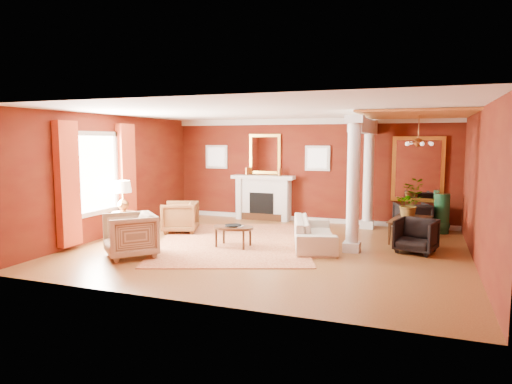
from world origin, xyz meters
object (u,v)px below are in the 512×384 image
at_px(side_table, 123,200).
at_px(dining_table, 412,224).
at_px(sofa, 314,227).
at_px(armchair_stripe, 130,233).
at_px(coffee_table, 233,228).
at_px(armchair_leopard, 180,216).

relative_size(side_table, dining_table, 0.95).
height_order(sofa, armchair_stripe, armchair_stripe).
relative_size(armchair_stripe, side_table, 0.69).
height_order(sofa, dining_table, sofa).
distance_m(side_table, dining_table, 6.69).
relative_size(sofa, coffee_table, 2.35).
xyz_separation_m(armchair_leopard, side_table, (-0.85, -1.12, 0.48)).
xyz_separation_m(sofa, armchair_leopard, (-3.50, 0.32, 0.01)).
bearing_deg(dining_table, coffee_table, 127.53).
bearing_deg(armchair_leopard, dining_table, 80.28).
bearing_deg(sofa, armchair_stripe, 107.53).
height_order(armchair_leopard, dining_table, armchair_leopard).
relative_size(armchair_leopard, armchair_stripe, 0.89).
xyz_separation_m(coffee_table, side_table, (-2.74, -0.10, 0.49)).
distance_m(coffee_table, dining_table, 4.11).
xyz_separation_m(sofa, dining_table, (1.98, 1.29, -0.01)).
bearing_deg(coffee_table, sofa, 23.49).
height_order(armchair_leopard, side_table, side_table).
bearing_deg(sofa, dining_table, -73.29).
bearing_deg(coffee_table, armchair_stripe, -137.72).
height_order(armchair_leopard, armchair_stripe, armchair_stripe).
bearing_deg(dining_table, armchair_stripe, 132.11).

